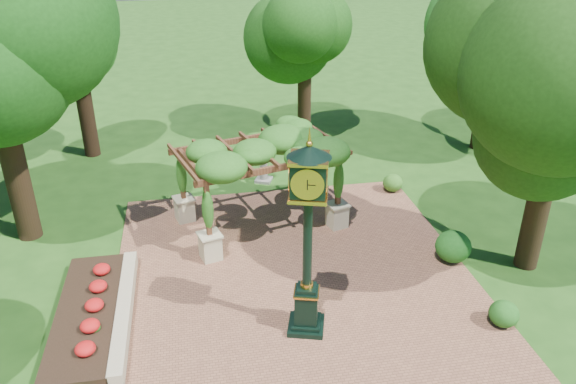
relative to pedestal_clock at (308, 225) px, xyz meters
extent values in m
plane|color=#1E4714|center=(0.13, 0.76, -2.97)|extent=(120.00, 120.00, 0.00)
cube|color=brown|center=(0.13, 1.76, -2.95)|extent=(10.00, 12.00, 0.04)
cube|color=#C6B793|center=(-4.47, 1.26, -2.77)|extent=(0.35, 5.00, 0.40)
cube|color=red|center=(-5.37, 1.26, -2.79)|extent=(1.50, 5.00, 0.36)
cube|color=black|center=(0.00, 0.00, -2.87)|extent=(1.08, 1.08, 0.13)
cube|color=black|center=(0.00, 0.00, -2.28)|extent=(0.67, 0.67, 0.98)
cube|color=gold|center=(0.00, 0.00, -1.84)|extent=(0.76, 0.76, 0.04)
cylinder|color=black|center=(0.00, 0.00, -0.43)|extent=(0.27, 0.27, 2.50)
cube|color=black|center=(0.00, 0.00, 1.20)|extent=(0.94, 0.94, 0.76)
cylinder|color=beige|center=(-0.11, -0.37, 1.20)|extent=(0.64, 0.21, 0.65)
cone|color=black|center=(0.00, 0.00, 1.80)|extent=(1.21, 1.21, 0.27)
sphere|color=gold|center=(0.00, 0.00, 1.96)|extent=(0.15, 0.15, 0.15)
cube|color=#C6BB93|center=(-2.15, 3.58, -2.54)|extent=(0.70, 0.70, 0.78)
cube|color=#58321E|center=(-2.15, 3.58, -1.30)|extent=(0.17, 0.17, 1.61)
cube|color=#C6BB93|center=(2.03, 4.78, -2.54)|extent=(0.70, 0.70, 0.78)
cube|color=#58321E|center=(2.03, 4.78, -1.30)|extent=(0.17, 0.17, 1.61)
cube|color=#C6BB93|center=(-2.86, 6.09, -2.54)|extent=(0.70, 0.70, 0.78)
cube|color=#58321E|center=(-2.86, 6.09, -1.30)|extent=(0.17, 0.17, 1.61)
cube|color=#C6BB93|center=(1.32, 7.29, -2.54)|extent=(0.70, 0.70, 0.78)
cube|color=#58321E|center=(1.32, 7.29, -1.30)|extent=(0.17, 0.17, 1.61)
cube|color=#58321E|center=(-0.06, 4.18, -0.43)|extent=(4.88, 1.50, 0.19)
cube|color=#58321E|center=(-0.77, 6.69, -0.43)|extent=(4.88, 1.50, 0.19)
ellipsoid|color=#255A19|center=(-0.41, 5.44, -0.19)|extent=(5.71, 4.40, 0.87)
cube|color=gray|center=(0.16, 8.71, -2.92)|extent=(0.78, 0.78, 0.11)
cylinder|color=gray|center=(0.16, 8.71, -2.43)|extent=(0.40, 0.40, 0.97)
cylinder|color=gray|center=(0.16, 8.71, -1.92)|extent=(0.74, 0.74, 0.05)
ellipsoid|color=#1D5217|center=(4.86, -0.75, -2.60)|extent=(0.90, 0.90, 0.66)
ellipsoid|color=#1D5A19|center=(4.88, 2.20, -2.46)|extent=(1.38, 1.38, 0.94)
ellipsoid|color=#30641D|center=(4.73, 6.95, -2.61)|extent=(0.74, 0.74, 0.65)
cylinder|color=#312013|center=(-7.77, 5.98, -1.19)|extent=(0.72, 0.72, 3.57)
cylinder|color=black|center=(-6.68, 12.64, -1.46)|extent=(0.64, 0.64, 3.03)
ellipsoid|color=#24601B|center=(-6.68, 12.64, 2.44)|extent=(3.22, 3.22, 4.78)
cylinder|color=#321F14|center=(2.78, 13.70, -1.56)|extent=(0.62, 0.62, 2.83)
ellipsoid|color=#173F0F|center=(2.78, 13.70, 2.09)|extent=(3.71, 3.71, 4.47)
cylinder|color=black|center=(9.92, 10.48, -1.49)|extent=(0.62, 0.62, 2.96)
ellipsoid|color=#205E1A|center=(9.92, 10.48, 2.32)|extent=(4.40, 4.40, 4.67)
cylinder|color=#342314|center=(6.94, 1.65, -1.51)|extent=(0.65, 0.65, 2.93)
ellipsoid|color=#17370D|center=(6.94, 1.65, 2.27)|extent=(4.31, 4.31, 4.63)
camera|label=1|loc=(-2.39, -10.73, 6.31)|focal=35.00mm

